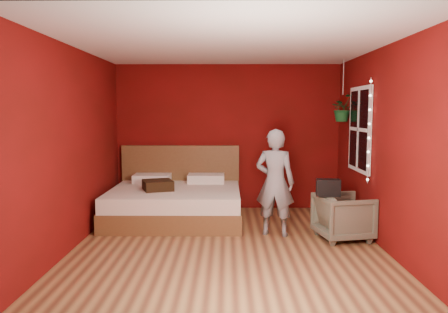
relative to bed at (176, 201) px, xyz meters
The scene contains 10 objects.
floor 1.67m from the bed, 58.89° to the right, with size 4.50×4.50×0.00m, color olive.
room_walls 2.14m from the bed, 58.89° to the right, with size 4.04×4.54×2.62m.
window 3.10m from the bed, 10.19° to the right, with size 0.05×0.97×1.27m.
fairy_lights 3.21m from the bed, 20.29° to the right, with size 0.04×0.04×1.45m.
bed is the anchor object (origin of this frame).
person 1.83m from the bed, 30.83° to the right, with size 0.56×0.36×1.52m, color gray.
armchair 2.69m from the bed, 24.30° to the right, with size 0.68×0.69×0.63m, color #666551.
handbag 2.56m from the bed, 28.97° to the right, with size 0.32×0.16×0.23m, color black.
throw_pillow 0.45m from the bed, 139.96° to the right, with size 0.44×0.44×0.16m, color #321F10.
hanging_plant 3.13m from the bed, ahead, with size 0.49×0.46×1.00m.
Camera 1 is at (-0.01, -5.62, 1.78)m, focal length 35.00 mm.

